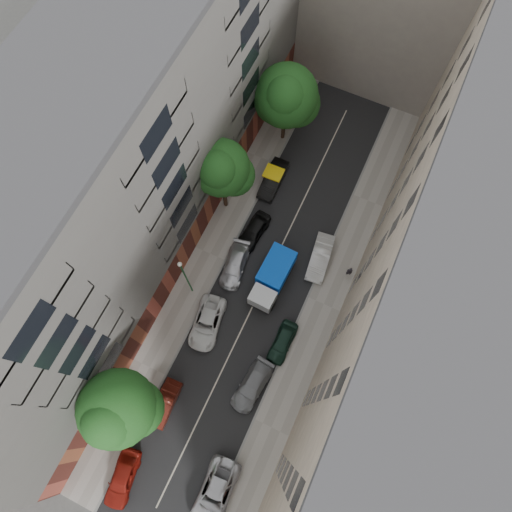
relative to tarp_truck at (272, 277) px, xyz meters
The scene contains 22 objects.
ground 1.52m from the tarp_truck, behind, with size 120.00×120.00×0.00m, color #4C4C49.
road_surface 1.51m from the tarp_truck, behind, with size 8.00×44.00×0.02m, color black.
sidewalk_left 6.24m from the tarp_truck, behind, with size 3.00×44.00×0.15m, color gray.
sidewalk_right 5.07m from the tarp_truck, ahead, with size 3.00×44.00×0.15m, color gray.
building_left 14.44m from the tarp_truck, behind, with size 8.00×44.00×20.00m, color #504E4B.
building_right 13.50m from the tarp_truck, ahead, with size 8.00×44.00×20.00m, color #C7B39B.
tarp_truck is the anchor object (origin of this frame).
car_left_0 19.32m from the tarp_truck, 101.30° to the right, with size 1.72×4.27×1.46m, color maroon.
car_left_1 13.36m from the tarp_truck, 105.19° to the right, with size 1.35×3.87×1.27m, color #4F170F.
car_left_2 6.71m from the tarp_truck, 120.66° to the right, with size 2.23×4.84×1.35m, color silver.
car_left_3 3.60m from the tarp_truck, behind, with size 1.85×4.54×1.32m, color silver.
car_left_4 4.90m from the tarp_truck, 134.46° to the left, with size 1.68×4.16×1.42m, color black.
car_left_5 9.92m from the tarp_truck, 113.68° to the left, with size 1.56×4.47×1.47m, color black.
car_right_0 17.21m from the tarp_truck, 79.95° to the right, with size 2.43×5.28×1.47m, color #B9B9BE.
car_right_1 9.04m from the tarp_truck, 75.86° to the right, with size 1.85×4.56×1.32m, color slate.
car_right_2 5.49m from the tarp_truck, 56.51° to the right, with size 1.54×3.82×1.30m, color black.
car_right_3 4.78m from the tarp_truck, 50.70° to the left, with size 1.58×4.53×1.49m, color silver.
tree_near 15.94m from the tarp_truck, 109.58° to the right, with size 5.58×5.35×8.97m.
tree_mid 9.92m from the tarp_truck, 144.33° to the left, with size 5.08×4.77×9.27m.
tree_far 15.61m from the tarp_truck, 110.02° to the left, with size 5.81×5.61×8.93m.
lamp_post 7.66m from the tarp_truck, 148.52° to the right, with size 0.36×0.36×7.18m.
pedestrian 6.78m from the tarp_truck, 31.00° to the left, with size 0.55×0.36×1.50m, color black.
Camera 1 is at (4.23, -11.16, 38.51)m, focal length 32.00 mm.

